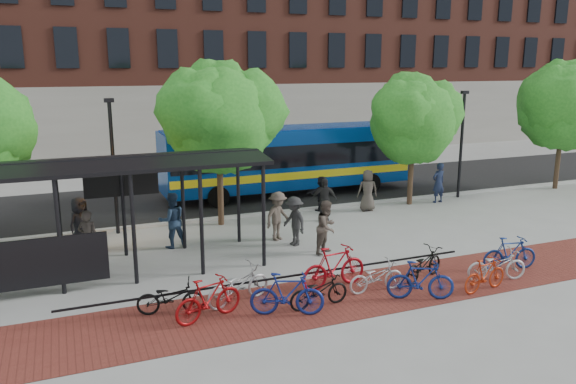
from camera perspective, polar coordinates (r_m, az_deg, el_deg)
name	(u,v)px	position (r m, az deg, el deg)	size (l,w,h in m)	color
ground	(323,239)	(20.96, 3.60, -4.76)	(160.00, 160.00, 0.00)	#9E9E99
asphalt_street	(254,194)	(28.12, -3.46, -0.18)	(160.00, 8.00, 0.01)	black
curb	(284,212)	(24.46, -0.45, -2.01)	(160.00, 0.25, 0.12)	#B7B7B2
brick_strip	(336,297)	(15.92, 4.91, -10.60)	(24.00, 3.00, 0.01)	maroon
bike_rack_rail	(281,292)	(16.18, -0.73, -10.16)	(12.00, 0.05, 0.95)	black
building_brick	(298,18)	(47.94, 1.01, 17.23)	(55.00, 14.00, 20.00)	brown
bus_shelter	(86,178)	(17.82, -19.83, 1.32)	(10.60, 3.07, 3.60)	black
tree_b	(220,114)	(22.19, -6.89, 7.92)	(5.15, 4.20, 6.47)	#382619
tree_c	(415,116)	(26.06, 12.73, 7.52)	(4.66, 3.80, 5.92)	#382619
tree_d	(565,102)	(32.02, 26.30, 8.20)	(5.39, 4.40, 6.55)	#382619
lamp_post_left	(113,163)	(21.94, -17.33, 2.87)	(0.35, 0.20, 5.12)	black
lamp_post_right	(462,141)	(28.15, 17.21, 4.96)	(0.35, 0.20, 5.12)	black
bus	(288,156)	(27.68, 0.00, 3.67)	(12.38, 3.03, 3.34)	navy
bike_0	(171,297)	(15.03, -11.83, -10.42)	(0.61, 1.75, 0.92)	black
bike_1	(209,299)	(14.50, -8.08, -10.69)	(0.53, 1.89, 1.14)	maroon
bike_2	(238,285)	(15.37, -5.08, -9.38)	(0.70, 2.00, 1.05)	#9A9A9C
bike_3	(287,294)	(14.60, -0.10, -10.34)	(0.54, 1.92, 1.15)	navy
bike_4	(319,291)	(15.13, 3.14, -10.00)	(0.60, 1.73, 0.91)	black
bike_5	(334,267)	(16.34, 4.70, -7.60)	(0.59, 2.09, 1.26)	maroon
bike_6	(376,277)	(16.27, 8.95, -8.50)	(0.59, 1.71, 0.90)	#B2B2B4
bike_7	(421,280)	(15.96, 13.32, -8.72)	(0.52, 1.85, 1.11)	navy
bike_8	(424,264)	(17.40, 13.62, -7.16)	(0.64, 1.84, 0.96)	black
bike_9	(485,275)	(17.04, 19.39, -7.95)	(0.46, 1.63, 0.98)	#9E280E
bike_10	(497,265)	(17.96, 20.42, -6.98)	(0.64, 1.85, 0.97)	#BDBDC0
bike_11	(510,253)	(18.99, 21.61, -5.83)	(0.51, 1.80, 1.08)	navy
pedestrian_0	(80,225)	(20.53, -20.35, -3.12)	(0.94, 0.61, 1.93)	black
pedestrian_1	(88,238)	(19.01, -19.62, -4.45)	(0.67, 0.44, 1.84)	#453D37
pedestrian_2	(172,220)	(20.11, -11.71, -2.83)	(0.96, 0.75, 1.98)	#22354F
pedestrian_3	(278,216)	(20.53, -1.04, -2.46)	(1.17, 0.67, 1.81)	#4F443A
pedestrian_4	(324,200)	(23.08, 3.68, -0.79)	(1.05, 0.44, 1.80)	#262626
pedestrian_5	(322,193)	(24.78, 3.44, -0.13)	(1.43, 0.46, 1.54)	black
pedestrian_6	(368,190)	(24.92, 8.09, 0.17)	(0.89, 0.58, 1.83)	#443E37
pedestrian_7	(438,183)	(27.07, 15.03, 0.92)	(0.69, 0.45, 1.89)	#1B2440
pedestrian_8	(327,227)	(19.14, 3.96, -3.57)	(0.90, 0.70, 1.85)	#50453C
pedestrian_9	(294,221)	(19.96, 0.64, -2.97)	(1.15, 0.66, 1.78)	#272727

